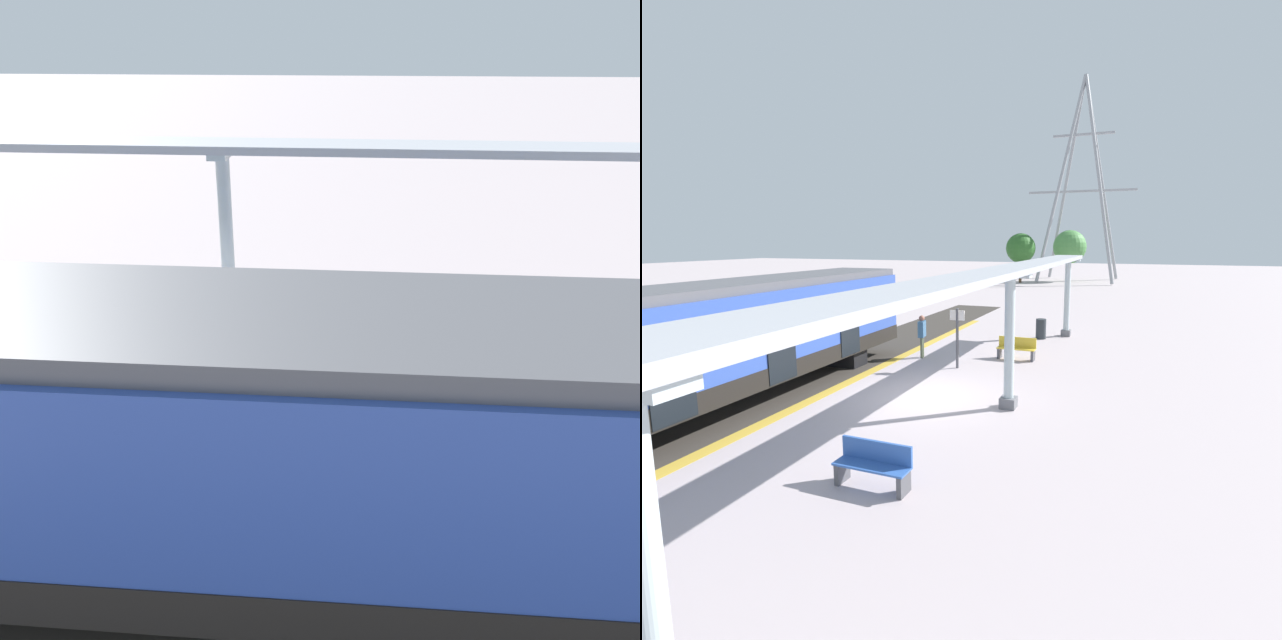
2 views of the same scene
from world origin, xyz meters
TOP-DOWN VIEW (x-y plane):
  - ground_plane at (0.00, 0.00)m, footprint 176.00×176.00m
  - tactile_edge_strip at (-2.90, 0.00)m, footprint 0.41×26.86m
  - trackbed at (-4.70, 0.00)m, footprint 3.20×38.86m
  - train_near_carriage at (-4.70, -2.06)m, footprint 2.65×13.50m
  - canopy_pillar_second at (2.65, -0.12)m, footprint 1.10×0.44m
  - canopy_beam at (2.65, 0.14)m, footprint 1.20×21.90m
  - bench_mid_platform at (1.39, -5.19)m, footprint 1.51×0.46m
  - platform_info_sign at (-0.19, 3.31)m, footprint 0.56×0.10m

SIDE VIEW (x-z plane):
  - ground_plane at x=0.00m, z-range 0.00..0.00m
  - trackbed at x=-4.70m, z-range 0.00..0.01m
  - tactile_edge_strip at x=-2.90m, z-range 0.00..0.01m
  - bench_mid_platform at x=1.39m, z-range 0.01..0.87m
  - platform_info_sign at x=-0.19m, z-range 0.23..2.43m
  - train_near_carriage at x=-4.70m, z-range 0.09..3.57m
  - canopy_pillar_second at x=2.65m, z-range 0.03..3.78m
  - canopy_beam at x=2.65m, z-range 3.75..3.91m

